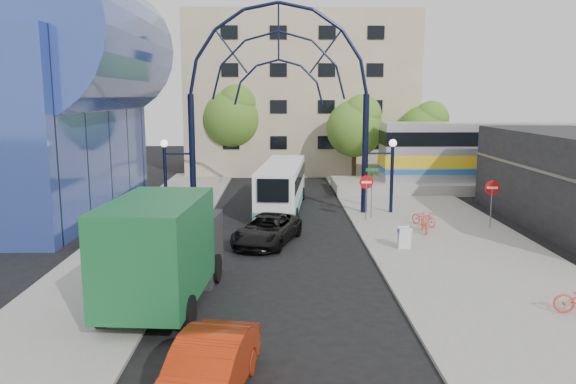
{
  "coord_description": "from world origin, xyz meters",
  "views": [
    {
      "loc": [
        -0.04,
        -18.33,
        6.9
      ],
      "look_at": [
        0.39,
        6.0,
        2.72
      ],
      "focal_mm": 35.0,
      "sensor_mm": 36.0,
      "label": 1
    }
  ],
  "objects_px": {
    "do_not_enter_sign": "(492,192)",
    "bike_near_b": "(424,223)",
    "bike_near_a": "(424,218)",
    "stop_sign": "(366,186)",
    "sandwich_board": "(404,235)",
    "green_truck": "(165,249)",
    "gateway_arch": "(279,66)",
    "tree_north_b": "(233,115)",
    "black_suv": "(267,230)",
    "street_name_sign": "(372,182)",
    "tree_north_c": "(425,128)",
    "tree_north_a": "(356,125)",
    "city_bus": "(282,185)",
    "red_sedan": "(207,371)",
    "train_car": "(554,151)"
  },
  "relations": [
    {
      "from": "do_not_enter_sign",
      "to": "bike_near_b",
      "type": "bearing_deg",
      "value": -165.01
    },
    {
      "from": "bike_near_a",
      "to": "stop_sign",
      "type": "bearing_deg",
      "value": 118.41
    },
    {
      "from": "sandwich_board",
      "to": "green_truck",
      "type": "relative_size",
      "value": 0.13
    },
    {
      "from": "gateway_arch",
      "to": "tree_north_b",
      "type": "height_order",
      "value": "gateway_arch"
    },
    {
      "from": "green_truck",
      "to": "tree_north_b",
      "type": "bearing_deg",
      "value": 94.56
    },
    {
      "from": "black_suv",
      "to": "do_not_enter_sign",
      "type": "bearing_deg",
      "value": 30.59
    },
    {
      "from": "bike_near_a",
      "to": "tree_north_b",
      "type": "bearing_deg",
      "value": 87.09
    },
    {
      "from": "street_name_sign",
      "to": "tree_north_b",
      "type": "distance_m",
      "value": 19.81
    },
    {
      "from": "sandwich_board",
      "to": "tree_north_c",
      "type": "bearing_deg",
      "value": 73.45
    },
    {
      "from": "stop_sign",
      "to": "black_suv",
      "type": "distance_m",
      "value": 7.2
    },
    {
      "from": "street_name_sign",
      "to": "black_suv",
      "type": "height_order",
      "value": "street_name_sign"
    },
    {
      "from": "tree_north_a",
      "to": "city_bus",
      "type": "xyz_separation_m",
      "value": [
        -5.94,
        -10.29,
        -3.13
      ]
    },
    {
      "from": "stop_sign",
      "to": "tree_north_c",
      "type": "relative_size",
      "value": 0.38
    },
    {
      "from": "gateway_arch",
      "to": "green_truck",
      "type": "xyz_separation_m",
      "value": [
        -3.83,
        -14.08,
        -6.72
      ]
    },
    {
      "from": "do_not_enter_sign",
      "to": "red_sedan",
      "type": "distance_m",
      "value": 20.77
    },
    {
      "from": "stop_sign",
      "to": "sandwich_board",
      "type": "relative_size",
      "value": 2.53
    },
    {
      "from": "tree_north_c",
      "to": "red_sedan",
      "type": "relative_size",
      "value": 1.47
    },
    {
      "from": "train_car",
      "to": "tree_north_c",
      "type": "distance_m",
      "value": 9.95
    },
    {
      "from": "stop_sign",
      "to": "black_suv",
      "type": "relative_size",
      "value": 0.51
    },
    {
      "from": "do_not_enter_sign",
      "to": "bike_near_a",
      "type": "height_order",
      "value": "do_not_enter_sign"
    },
    {
      "from": "tree_north_c",
      "to": "tree_north_a",
      "type": "bearing_deg",
      "value": -161.56
    },
    {
      "from": "do_not_enter_sign",
      "to": "green_truck",
      "type": "distance_m",
      "value": 17.93
    },
    {
      "from": "black_suv",
      "to": "bike_near_b",
      "type": "xyz_separation_m",
      "value": [
        7.87,
        1.62,
        -0.08
      ]
    },
    {
      "from": "tree_north_b",
      "to": "city_bus",
      "type": "distance_m",
      "value": 15.33
    },
    {
      "from": "gateway_arch",
      "to": "street_name_sign",
      "type": "xyz_separation_m",
      "value": [
        5.2,
        -1.4,
        -6.43
      ]
    },
    {
      "from": "tree_north_b",
      "to": "red_sedan",
      "type": "bearing_deg",
      "value": -86.52
    },
    {
      "from": "gateway_arch",
      "to": "sandwich_board",
      "type": "bearing_deg",
      "value": -55.09
    },
    {
      "from": "do_not_enter_sign",
      "to": "bike_near_b",
      "type": "relative_size",
      "value": 1.53
    },
    {
      "from": "gateway_arch",
      "to": "tree_north_a",
      "type": "relative_size",
      "value": 1.95
    },
    {
      "from": "tree_north_b",
      "to": "train_car",
      "type": "bearing_deg",
      "value": -18.36
    },
    {
      "from": "do_not_enter_sign",
      "to": "tree_north_b",
      "type": "relative_size",
      "value": 0.31
    },
    {
      "from": "bike_near_a",
      "to": "city_bus",
      "type": "bearing_deg",
      "value": 111.82
    },
    {
      "from": "do_not_enter_sign",
      "to": "city_bus",
      "type": "xyz_separation_m",
      "value": [
        -10.82,
        5.64,
        -0.5
      ]
    },
    {
      "from": "stop_sign",
      "to": "train_car",
      "type": "bearing_deg",
      "value": 33.34
    },
    {
      "from": "sandwich_board",
      "to": "tree_north_c",
      "type": "relative_size",
      "value": 0.15
    },
    {
      "from": "stop_sign",
      "to": "sandwich_board",
      "type": "distance_m",
      "value": 6.2
    },
    {
      "from": "stop_sign",
      "to": "tree_north_a",
      "type": "bearing_deg",
      "value": 84.58
    },
    {
      "from": "bike_near_a",
      "to": "bike_near_b",
      "type": "xyz_separation_m",
      "value": [
        -0.36,
        -1.48,
        0.06
      ]
    },
    {
      "from": "sandwich_board",
      "to": "green_truck",
      "type": "height_order",
      "value": "green_truck"
    },
    {
      "from": "train_car",
      "to": "black_suv",
      "type": "xyz_separation_m",
      "value": [
        -20.58,
        -14.61,
        -2.22
      ]
    },
    {
      "from": "train_car",
      "to": "black_suv",
      "type": "height_order",
      "value": "train_car"
    },
    {
      "from": "green_truck",
      "to": "red_sedan",
      "type": "xyz_separation_m",
      "value": [
        2.16,
        -6.34,
        -1.11
      ]
    },
    {
      "from": "tree_north_a",
      "to": "red_sedan",
      "type": "xyz_separation_m",
      "value": [
        -7.79,
        -32.34,
        -3.88
      ]
    },
    {
      "from": "street_name_sign",
      "to": "tree_north_a",
      "type": "bearing_deg",
      "value": 86.04
    },
    {
      "from": "stop_sign",
      "to": "gateway_arch",
      "type": "bearing_deg",
      "value": 157.37
    },
    {
      "from": "tree_north_c",
      "to": "bike_near_b",
      "type": "distance_m",
      "value": 19.87
    },
    {
      "from": "city_bus",
      "to": "tree_north_c",
      "type": "bearing_deg",
      "value": 51.37
    },
    {
      "from": "city_bus",
      "to": "tree_north_a",
      "type": "bearing_deg",
      "value": 65.54
    },
    {
      "from": "do_not_enter_sign",
      "to": "gateway_arch",
      "type": "bearing_deg",
      "value": 160.01
    },
    {
      "from": "bike_near_b",
      "to": "green_truck",
      "type": "bearing_deg",
      "value": -137.22
    }
  ]
}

